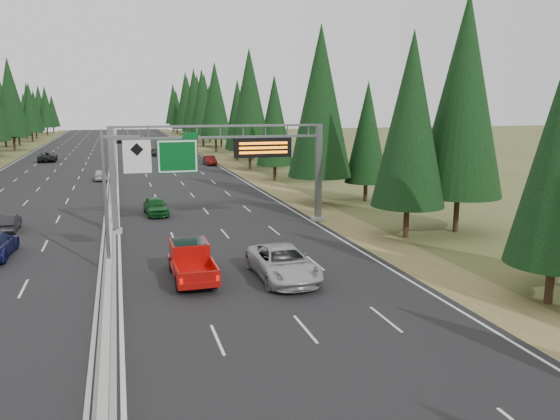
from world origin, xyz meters
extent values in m
cube|color=black|center=(0.00, 80.00, 0.04)|extent=(32.00, 260.00, 0.08)
cube|color=olive|center=(17.80, 80.00, 0.03)|extent=(3.60, 260.00, 0.06)
cube|color=gray|center=(0.00, 80.00, 0.23)|extent=(0.70, 260.00, 0.30)
cube|color=gray|center=(0.00, 80.00, 0.63)|extent=(0.30, 260.00, 0.60)
cube|color=slate|center=(0.35, 35.00, 3.98)|extent=(0.45, 0.45, 7.80)
cube|color=gray|center=(0.35, 35.00, 0.23)|extent=(0.90, 0.90, 0.30)
cube|color=slate|center=(16.20, 35.00, 3.98)|extent=(0.45, 0.45, 7.80)
cube|color=gray|center=(16.20, 35.00, 0.23)|extent=(0.90, 0.90, 0.30)
cube|color=slate|center=(8.28, 35.00, 7.80)|extent=(15.85, 0.35, 0.16)
cube|color=slate|center=(8.28, 35.00, 6.96)|extent=(15.85, 0.35, 0.16)
cube|color=#054C19|center=(5.00, 34.75, 5.63)|extent=(3.00, 0.10, 2.50)
cube|color=silver|center=(5.00, 34.69, 5.63)|extent=(2.85, 0.02, 2.35)
cube|color=#054C19|center=(6.00, 34.75, 7.13)|extent=(1.10, 0.10, 0.45)
cube|color=black|center=(11.50, 34.70, 6.13)|extent=(4.50, 0.40, 1.50)
cube|color=orange|center=(11.50, 34.48, 6.48)|extent=(3.80, 0.02, 0.18)
cube|color=orange|center=(11.50, 34.48, 6.13)|extent=(3.80, 0.02, 0.18)
cube|color=orange|center=(11.50, 34.48, 5.78)|extent=(3.80, 0.02, 0.18)
cylinder|color=slate|center=(0.00, 25.00, 4.08)|extent=(0.20, 0.20, 8.00)
cube|color=gray|center=(0.00, 25.00, 0.18)|extent=(0.50, 0.50, 0.20)
cube|color=slate|center=(1.00, 25.00, 7.68)|extent=(2.00, 0.15, 0.15)
cube|color=silver|center=(1.80, 24.88, 6.58)|extent=(1.50, 0.06, 1.80)
cylinder|color=black|center=(20.26, 14.24, 0.99)|extent=(0.40, 0.40, 1.98)
cylinder|color=black|center=(20.33, 28.04, 1.15)|extent=(0.40, 0.40, 2.31)
cone|color=black|center=(20.33, 28.04, 8.37)|extent=(5.19, 5.19, 12.12)
cylinder|color=black|center=(24.77, 28.52, 1.38)|extent=(0.40, 0.40, 2.76)
cone|color=black|center=(24.77, 28.52, 10.00)|extent=(6.21, 6.21, 14.49)
cylinder|color=black|center=(19.07, 42.38, 1.33)|extent=(0.40, 0.40, 2.67)
cone|color=black|center=(19.07, 42.38, 9.67)|extent=(6.00, 6.00, 14.01)
cylinder|color=black|center=(23.99, 42.53, 0.93)|extent=(0.40, 0.40, 1.86)
cone|color=black|center=(23.99, 42.53, 6.76)|extent=(4.19, 4.19, 9.78)
cylinder|color=black|center=(19.29, 58.62, 1.01)|extent=(0.40, 0.40, 2.03)
cone|color=black|center=(19.29, 58.62, 7.35)|extent=(4.56, 4.56, 10.64)
cylinder|color=black|center=(24.17, 58.51, 1.18)|extent=(0.40, 0.40, 2.35)
cone|color=black|center=(24.17, 58.51, 8.52)|extent=(5.29, 5.29, 12.34)
cylinder|color=black|center=(19.41, 72.31, 1.39)|extent=(0.40, 0.40, 2.78)
cone|color=black|center=(19.41, 72.31, 10.08)|extent=(6.26, 6.26, 14.60)
cylinder|color=black|center=(23.30, 72.82, 1.10)|extent=(0.40, 0.40, 2.19)
cone|color=black|center=(23.30, 72.82, 7.95)|extent=(4.93, 4.93, 11.51)
cylinder|color=black|center=(20.34, 85.41, 0.96)|extent=(0.40, 0.40, 1.92)
cone|color=black|center=(20.34, 85.41, 6.95)|extent=(4.31, 4.31, 10.06)
cylinder|color=black|center=(23.10, 85.51, 1.11)|extent=(0.40, 0.40, 2.22)
cone|color=black|center=(23.10, 85.51, 8.03)|extent=(4.99, 4.99, 11.63)
cylinder|color=black|center=(19.37, 100.98, 1.40)|extent=(0.40, 0.40, 2.80)
cone|color=black|center=(19.37, 100.98, 10.16)|extent=(6.30, 6.30, 14.71)
cylinder|color=black|center=(24.44, 103.90, 1.15)|extent=(0.40, 0.40, 2.30)
cone|color=black|center=(24.44, 103.90, 8.35)|extent=(5.18, 5.18, 12.10)
cylinder|color=black|center=(19.37, 117.54, 1.38)|extent=(0.40, 0.40, 2.75)
cone|color=black|center=(19.37, 117.54, 9.97)|extent=(6.19, 6.19, 14.44)
cylinder|color=black|center=(23.09, 115.39, 0.90)|extent=(0.40, 0.40, 1.79)
cone|color=black|center=(23.09, 115.39, 6.50)|extent=(4.03, 4.03, 9.41)
cylinder|color=black|center=(19.37, 130.49, 1.45)|extent=(0.40, 0.40, 2.90)
cone|color=black|center=(19.37, 130.49, 10.52)|extent=(6.53, 6.53, 15.23)
cylinder|color=black|center=(23.26, 131.88, 1.13)|extent=(0.40, 0.40, 2.26)
cone|color=black|center=(23.26, 131.88, 8.18)|extent=(5.08, 5.08, 11.85)
cylinder|color=black|center=(19.11, 144.99, 1.45)|extent=(0.40, 0.40, 2.89)
cone|color=black|center=(19.11, 144.99, 10.48)|extent=(6.50, 6.50, 15.18)
cylinder|color=black|center=(24.33, 146.02, 1.42)|extent=(0.40, 0.40, 2.83)
cone|color=black|center=(24.33, 146.02, 10.27)|extent=(6.37, 6.37, 14.87)
cylinder|color=black|center=(20.41, 162.03, 1.10)|extent=(0.40, 0.40, 2.20)
cone|color=black|center=(20.41, 162.03, 7.99)|extent=(4.96, 4.96, 11.57)
cylinder|color=black|center=(24.40, 160.63, 1.45)|extent=(0.40, 0.40, 2.90)
cone|color=black|center=(24.40, 160.63, 10.53)|extent=(6.53, 6.53, 15.24)
cylinder|color=black|center=(19.46, 173.70, 1.12)|extent=(0.40, 0.40, 2.25)
cone|color=black|center=(19.46, 173.70, 8.15)|extent=(5.06, 5.06, 11.80)
cylinder|color=black|center=(23.46, 175.93, 1.46)|extent=(0.40, 0.40, 2.92)
cone|color=black|center=(23.46, 175.93, 10.60)|extent=(6.58, 6.58, 15.35)
cylinder|color=black|center=(20.41, 192.27, 1.33)|extent=(0.40, 0.40, 2.66)
cone|color=black|center=(20.41, 192.27, 9.65)|extent=(5.99, 5.99, 13.97)
cylinder|color=black|center=(24.49, 191.40, 0.91)|extent=(0.40, 0.40, 1.83)
cone|color=black|center=(24.49, 191.40, 6.63)|extent=(4.11, 4.11, 9.60)
cylinder|color=black|center=(-19.57, 117.37, 1.50)|extent=(0.40, 0.40, 3.00)
cone|color=black|center=(-19.57, 117.37, 10.89)|extent=(6.76, 6.76, 15.78)
cylinder|color=black|center=(-20.94, 132.44, 0.92)|extent=(0.40, 0.40, 1.84)
cone|color=black|center=(-20.94, 132.44, 6.68)|extent=(4.15, 4.15, 9.67)
cylinder|color=black|center=(-23.32, 129.72, 1.17)|extent=(0.40, 0.40, 2.34)
cone|color=black|center=(-23.32, 129.72, 8.47)|extent=(5.26, 5.26, 12.27)
cylinder|color=black|center=(-19.97, 146.07, 1.19)|extent=(0.40, 0.40, 2.39)
cone|color=black|center=(-19.97, 146.07, 8.65)|extent=(5.37, 5.37, 12.52)
cylinder|color=black|center=(-23.95, 145.65, 1.47)|extent=(0.40, 0.40, 2.95)
cone|color=black|center=(-23.95, 145.65, 10.68)|extent=(6.63, 6.63, 15.46)
cylinder|color=black|center=(-20.73, 159.74, 1.07)|extent=(0.40, 0.40, 2.14)
cone|color=black|center=(-20.73, 159.74, 7.76)|extent=(4.82, 4.82, 11.24)
cylinder|color=black|center=(-23.26, 159.23, 1.01)|extent=(0.40, 0.40, 2.01)
cone|color=black|center=(-23.26, 159.23, 7.29)|extent=(4.53, 4.53, 10.56)
cylinder|color=black|center=(-19.72, 176.46, 1.20)|extent=(0.40, 0.40, 2.41)
cone|color=black|center=(-19.72, 176.46, 8.72)|extent=(5.41, 5.41, 12.63)
cylinder|color=black|center=(-24.34, 173.91, 1.27)|extent=(0.40, 0.40, 2.54)
cone|color=black|center=(-24.34, 173.91, 9.21)|extent=(5.72, 5.72, 13.34)
cylinder|color=black|center=(-19.49, 192.11, 1.01)|extent=(0.40, 0.40, 2.02)
cone|color=black|center=(-19.49, 192.11, 7.31)|extent=(4.54, 4.54, 10.59)
cylinder|color=black|center=(-23.29, 191.23, 1.25)|extent=(0.40, 0.40, 2.51)
cone|color=black|center=(-23.29, 191.23, 9.09)|extent=(5.64, 5.64, 13.16)
imported|color=#B0B0B5|center=(9.06, 21.27, 0.95)|extent=(3.00, 6.32, 1.74)
cylinder|color=black|center=(3.41, 20.75, 0.50)|extent=(0.31, 0.84, 0.84)
cylinder|color=black|center=(5.19, 20.75, 0.50)|extent=(0.31, 0.84, 0.84)
cylinder|color=black|center=(3.41, 24.20, 0.50)|extent=(0.31, 0.84, 0.84)
cylinder|color=black|center=(5.19, 24.20, 0.50)|extent=(0.31, 0.84, 0.84)
cube|color=#B00E0A|center=(4.30, 22.53, 0.66)|extent=(2.09, 5.86, 0.31)
cube|color=#B00E0A|center=(4.30, 23.47, 1.39)|extent=(1.99, 2.30, 1.15)
cube|color=black|center=(4.30, 23.47, 1.70)|extent=(1.78, 1.99, 0.58)
cube|color=#B00E0A|center=(3.31, 20.96, 1.02)|extent=(0.10, 2.51, 0.63)
cube|color=#B00E0A|center=(5.29, 20.96, 1.02)|extent=(0.10, 2.51, 0.63)
cube|color=#B00E0A|center=(4.30, 19.70, 1.02)|extent=(2.09, 0.10, 0.63)
imported|color=#12521D|center=(3.66, 41.03, 0.84)|extent=(2.09, 4.56, 1.52)
imported|color=#5C0E0D|center=(14.50, 78.79, 0.79)|extent=(1.67, 4.35, 1.41)
imported|color=black|center=(7.36, 97.00, 0.74)|extent=(2.27, 4.68, 1.31)
imported|color=white|center=(6.13, 101.97, 0.77)|extent=(2.65, 5.12, 1.38)
imported|color=black|center=(1.50, 134.12, 0.90)|extent=(1.95, 4.84, 1.65)
imported|color=black|center=(-7.35, 37.88, 0.72)|extent=(1.36, 3.88, 1.28)
imported|color=#BABABA|center=(-1.50, 65.12, 0.76)|extent=(1.90, 4.10, 1.36)
imported|color=black|center=(-10.44, 91.51, 0.90)|extent=(2.85, 5.96, 1.64)
camera|label=1|loc=(0.82, -5.95, 9.40)|focal=35.00mm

